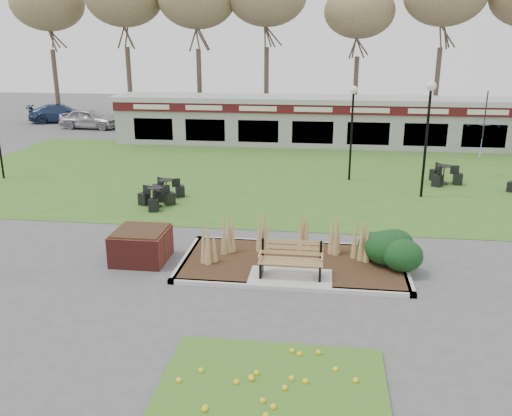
# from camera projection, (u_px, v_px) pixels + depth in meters

# --- Properties ---
(ground) EXTENTS (100.00, 100.00, 0.00)m
(ground) POSITION_uv_depth(u_px,v_px,m) (290.00, 283.00, 14.34)
(ground) COLOR #515154
(ground) RESTS_ON ground
(lawn) EXTENTS (34.00, 16.00, 0.02)m
(lawn) POSITION_uv_depth(u_px,v_px,m) (308.00, 175.00, 25.69)
(lawn) COLOR #366B22
(lawn) RESTS_ON ground
(flower_bed) EXTENTS (4.20, 3.00, 0.16)m
(flower_bed) POSITION_uv_depth(u_px,v_px,m) (272.00, 386.00, 9.96)
(flower_bed) COLOR #327220
(flower_bed) RESTS_ON ground
(planting_bed) EXTENTS (6.75, 3.40, 1.27)m
(planting_bed) POSITION_uv_depth(u_px,v_px,m) (338.00, 254.00, 15.35)
(planting_bed) COLOR #342015
(planting_bed) RESTS_ON ground
(park_bench) EXTENTS (1.70, 0.66, 0.93)m
(park_bench) POSITION_uv_depth(u_px,v_px,m) (291.00, 259.00, 14.40)
(park_bench) COLOR olive
(park_bench) RESTS_ON ground
(brick_planter) EXTENTS (1.50, 1.50, 0.95)m
(brick_planter) POSITION_uv_depth(u_px,v_px,m) (141.00, 245.00, 15.69)
(brick_planter) COLOR maroon
(brick_planter) RESTS_ON ground
(food_pavilion) EXTENTS (24.60, 3.40, 2.90)m
(food_pavilion) POSITION_uv_depth(u_px,v_px,m) (313.00, 121.00, 32.80)
(food_pavilion) COLOR #939396
(food_pavilion) RESTS_ON ground
(tree_backdrop) EXTENTS (47.24, 5.24, 10.36)m
(tree_backdrop) POSITION_uv_depth(u_px,v_px,m) (320.00, 7.00, 38.36)
(tree_backdrop) COLOR #47382B
(tree_backdrop) RESTS_ON ground
(lamp_post_mid_right) EXTENTS (0.39, 0.39, 4.66)m
(lamp_post_mid_right) POSITION_uv_depth(u_px,v_px,m) (429.00, 114.00, 21.18)
(lamp_post_mid_right) COLOR black
(lamp_post_mid_right) RESTS_ON ground
(lamp_post_far_right) EXTENTS (0.35, 0.35, 4.25)m
(lamp_post_far_right) POSITION_uv_depth(u_px,v_px,m) (353.00, 112.00, 23.96)
(lamp_post_far_right) COLOR black
(lamp_post_far_right) RESTS_ON ground
(bistro_set_a) EXTENTS (1.41, 1.31, 0.76)m
(bistro_set_a) POSITION_uv_depth(u_px,v_px,m) (167.00, 192.00, 21.96)
(bistro_set_a) COLOR black
(bistro_set_a) RESTS_ON ground
(bistro_set_b) EXTENTS (1.45, 1.37, 0.78)m
(bistro_set_b) POSITION_uv_depth(u_px,v_px,m) (156.00, 200.00, 20.75)
(bistro_set_b) COLOR black
(bistro_set_b) RESTS_ON ground
(bistro_set_d) EXTENTS (1.42, 1.56, 0.83)m
(bistro_set_d) POSITION_uv_depth(u_px,v_px,m) (443.00, 178.00, 24.09)
(bistro_set_d) COLOR black
(bistro_set_d) RESTS_ON ground
(patio_umbrella) EXTENTS (2.62, 2.65, 2.84)m
(patio_umbrella) POSITION_uv_depth(u_px,v_px,m) (482.00, 138.00, 25.12)
(patio_umbrella) COLOR black
(patio_umbrella) RESTS_ON ground
(car_silver) EXTENTS (4.43, 2.13, 1.46)m
(car_silver) POSITION_uv_depth(u_px,v_px,m) (90.00, 119.00, 39.07)
(car_silver) COLOR #A7A6AB
(car_silver) RESTS_ON ground
(car_black) EXTENTS (4.61, 1.73, 1.50)m
(car_black) POSITION_uv_depth(u_px,v_px,m) (203.00, 119.00, 38.67)
(car_black) COLOR black
(car_black) RESTS_ON ground
(car_blue) EXTENTS (5.19, 3.49, 1.40)m
(car_blue) POSITION_uv_depth(u_px,v_px,m) (61.00, 113.00, 42.14)
(car_blue) COLOR navy
(car_blue) RESTS_ON ground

